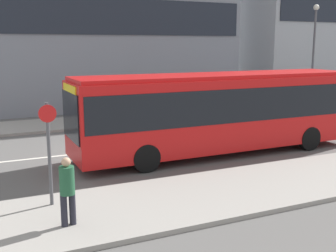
{
  "coord_description": "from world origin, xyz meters",
  "views": [
    {
      "loc": [
        -4.82,
        -15.91,
        4.19
      ],
      "look_at": [
        1.73,
        -1.88,
        1.19
      ],
      "focal_mm": 45.0,
      "sensor_mm": 36.0,
      "label": 1
    }
  ],
  "objects_px": {
    "parked_car_0": "(299,105)",
    "bus_stop_sign": "(49,146)",
    "pedestrian_near_stop": "(67,187)",
    "street_lamp": "(314,45)",
    "city_bus": "(219,108)"
  },
  "relations": [
    {
      "from": "parked_car_0",
      "to": "bus_stop_sign",
      "type": "bearing_deg",
      "value": -151.7
    },
    {
      "from": "city_bus",
      "to": "street_lamp",
      "type": "height_order",
      "value": "street_lamp"
    },
    {
      "from": "street_lamp",
      "to": "parked_car_0",
      "type": "bearing_deg",
      "value": -144.69
    },
    {
      "from": "city_bus",
      "to": "parked_car_0",
      "type": "relative_size",
      "value": 2.88
    },
    {
      "from": "city_bus",
      "to": "bus_stop_sign",
      "type": "relative_size",
      "value": 4.32
    },
    {
      "from": "city_bus",
      "to": "pedestrian_near_stop",
      "type": "xyz_separation_m",
      "value": [
        -6.84,
        -4.59,
        -0.76
      ]
    },
    {
      "from": "parked_car_0",
      "to": "bus_stop_sign",
      "type": "relative_size",
      "value": 1.5
    },
    {
      "from": "bus_stop_sign",
      "to": "street_lamp",
      "type": "relative_size",
      "value": 0.4
    },
    {
      "from": "pedestrian_near_stop",
      "to": "bus_stop_sign",
      "type": "height_order",
      "value": "bus_stop_sign"
    },
    {
      "from": "bus_stop_sign",
      "to": "street_lamp",
      "type": "xyz_separation_m",
      "value": [
        18.65,
        10.52,
        2.48
      ]
    },
    {
      "from": "parked_car_0",
      "to": "bus_stop_sign",
      "type": "distance_m",
      "value": 18.03
    },
    {
      "from": "street_lamp",
      "to": "bus_stop_sign",
      "type": "bearing_deg",
      "value": -150.58
    },
    {
      "from": "city_bus",
      "to": "parked_car_0",
      "type": "bearing_deg",
      "value": 26.38
    },
    {
      "from": "parked_car_0",
      "to": "pedestrian_near_stop",
      "type": "distance_m",
      "value": 18.62
    },
    {
      "from": "bus_stop_sign",
      "to": "street_lamp",
      "type": "height_order",
      "value": "street_lamp"
    }
  ]
}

